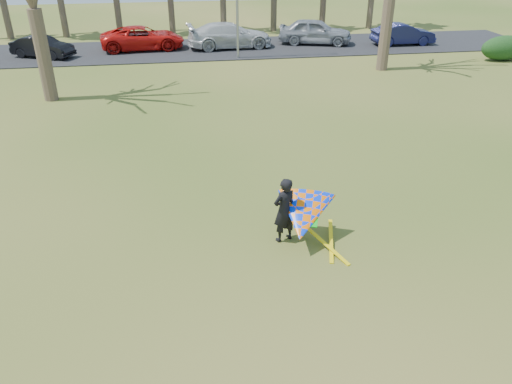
{
  "coord_description": "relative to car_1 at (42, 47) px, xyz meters",
  "views": [
    {
      "loc": [
        -1.86,
        -9.76,
        7.46
      ],
      "look_at": [
        0.0,
        2.0,
        1.1
      ],
      "focal_mm": 35.0,
      "sensor_mm": 36.0,
      "label": 1
    }
  ],
  "objects": [
    {
      "name": "hedge_near",
      "position": [
        28.55,
        -5.09,
        0.04
      ],
      "size": [
        3.04,
        1.38,
        1.52
      ],
      "primitive_type": "ellipsoid",
      "color": "#153714",
      "rests_on": "ground"
    },
    {
      "name": "car_3",
      "position": [
        12.03,
        0.94,
        0.17
      ],
      "size": [
        5.88,
        2.77,
        1.66
      ],
      "primitive_type": "imported",
      "rotation": [
        0.0,
        0.0,
        1.65
      ],
      "color": "silver",
      "rests_on": "parking_strip"
    },
    {
      "name": "car_1",
      "position": [
        0.0,
        0.0,
        0.0
      ],
      "size": [
        4.19,
        2.93,
        1.31
      ],
      "primitive_type": "imported",
      "rotation": [
        0.0,
        0.0,
        1.14
      ],
      "color": "black",
      "rests_on": "parking_strip"
    },
    {
      "name": "ground",
      "position": [
        10.21,
        -24.07,
        -0.71
      ],
      "size": [
        100.0,
        100.0,
        0.0
      ],
      "primitive_type": "plane",
      "color": "#274E11",
      "rests_on": "ground"
    },
    {
      "name": "car_4",
      "position": [
        18.1,
        1.28,
        0.21
      ],
      "size": [
        5.43,
        3.38,
        1.72
      ],
      "primitive_type": "imported",
      "rotation": [
        0.0,
        0.0,
        1.29
      ],
      "color": "gray",
      "rests_on": "parking_strip"
    },
    {
      "name": "car_2",
      "position": [
        6.19,
        1.32,
        0.11
      ],
      "size": [
        5.67,
        2.95,
        1.53
      ],
      "primitive_type": "imported",
      "rotation": [
        0.0,
        0.0,
        1.65
      ],
      "color": "red",
      "rests_on": "parking_strip"
    },
    {
      "name": "parking_strip",
      "position": [
        10.21,
        0.93,
        -0.68
      ],
      "size": [
        46.0,
        7.0,
        0.06
      ],
      "primitive_type": "cube",
      "color": "black",
      "rests_on": "ground"
    },
    {
      "name": "car_5",
      "position": [
        24.12,
        0.06,
        0.06
      ],
      "size": [
        4.35,
        1.54,
        1.43
      ],
      "primitive_type": "imported",
      "rotation": [
        0.0,
        0.0,
        1.58
      ],
      "color": "#161944",
      "rests_on": "parking_strip"
    },
    {
      "name": "kite_flyer",
      "position": [
        11.23,
        -23.06,
        0.14
      ],
      "size": [
        2.13,
        2.39,
        2.02
      ],
      "color": "black",
      "rests_on": "ground"
    }
  ]
}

